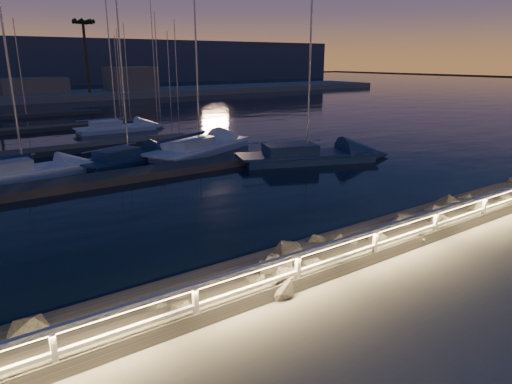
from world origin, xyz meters
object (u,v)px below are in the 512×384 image
sailboat_g (114,127)px  sailboat_d (303,155)px  guard_rail (265,273)px  sailboat_h (197,147)px  sailboat_c (126,157)px  sailboat_b (20,171)px

sailboat_g → sailboat_d: bearing=-72.8°
guard_rail → sailboat_h: size_ratio=2.81×
sailboat_h → guard_rail: bearing=-137.8°
sailboat_c → sailboat_b: bearing=163.4°
sailboat_b → sailboat_h: bearing=-3.5°
guard_rail → sailboat_d: (13.21, 13.81, -0.93)m
sailboat_b → sailboat_d: size_ratio=0.80×
sailboat_c → sailboat_g: bearing=53.6°
sailboat_h → sailboat_d: bearing=-79.8°
sailboat_b → sailboat_g: bearing=47.8°
guard_rail → sailboat_g: size_ratio=3.55×
guard_rail → sailboat_h: (8.85, 20.21, -0.93)m
guard_rail → sailboat_b: bearing=97.7°
sailboat_g → sailboat_b: bearing=-124.9°
sailboat_b → sailboat_c: sailboat_b is taller
guard_rail → sailboat_g: sailboat_g is taller
guard_rail → sailboat_h: sailboat_h is taller
sailboat_h → sailboat_c: bearing=157.4°
sailboat_d → sailboat_h: 7.75m
sailboat_d → sailboat_c: bearing=167.3°
sailboat_b → sailboat_c: 6.29m
sailboat_d → sailboat_b: bearing=-179.5°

